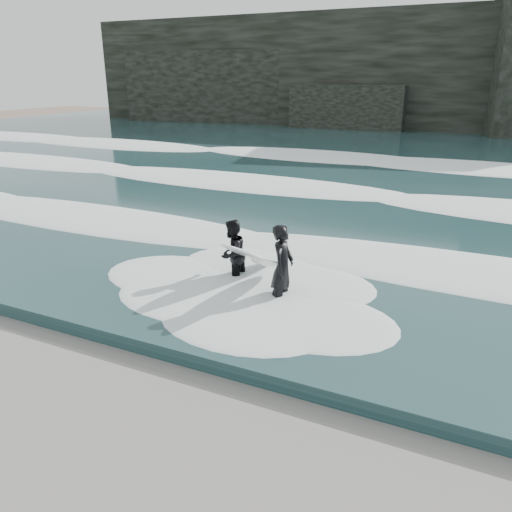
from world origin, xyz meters
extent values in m
plane|color=#81614B|center=(0.00, 0.00, 0.00)|extent=(120.00, 120.00, 0.00)
cube|color=#1F3C3E|center=(0.00, 29.00, 0.15)|extent=(90.00, 52.00, 0.30)
cube|color=black|center=(0.00, 46.00, 5.00)|extent=(70.00, 9.00, 10.00)
ellipsoid|color=white|center=(0.00, 9.00, 0.40)|extent=(60.00, 3.20, 0.20)
ellipsoid|color=white|center=(0.00, 16.00, 0.42)|extent=(60.00, 4.00, 0.24)
ellipsoid|color=white|center=(0.00, 25.00, 0.45)|extent=(60.00, 4.80, 0.30)
imported|color=black|center=(0.55, 5.92, 0.95)|extent=(0.50, 0.72, 1.90)
ellipsoid|color=white|center=(0.15, 5.97, 0.99)|extent=(1.05, 2.03, 1.00)
imported|color=black|center=(-0.97, 6.49, 0.83)|extent=(0.66, 0.83, 1.66)
ellipsoid|color=white|center=(-0.55, 6.49, 0.89)|extent=(0.82, 2.14, 1.17)
camera|label=1|loc=(4.29, -3.26, 4.82)|focal=35.00mm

